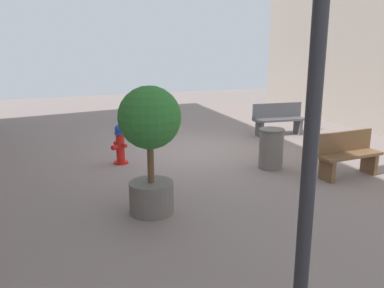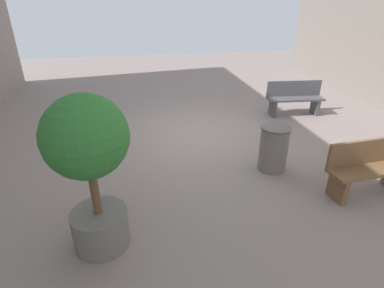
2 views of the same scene
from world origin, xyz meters
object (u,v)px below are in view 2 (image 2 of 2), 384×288
at_px(bench_near, 294,98).
at_px(trash_bin, 274,148).
at_px(fire_hydrant, 112,129).
at_px(planter_tree, 89,159).
at_px(bench_far, 368,168).

bearing_deg(bench_near, trash_bin, 55.89).
height_order(fire_hydrant, planter_tree, planter_tree).
xyz_separation_m(bench_near, planter_tree, (5.07, 4.30, 0.84)).
height_order(bench_far, planter_tree, planter_tree).
bearing_deg(bench_near, bench_far, 79.86).
distance_m(fire_hydrant, bench_near, 5.20).
relative_size(bench_near, bench_far, 1.08).
height_order(bench_far, trash_bin, bench_far).
height_order(planter_tree, trash_bin, planter_tree).
height_order(fire_hydrant, bench_near, bench_near).
relative_size(bench_near, planter_tree, 0.76).
xyz_separation_m(bench_far, planter_tree, (4.37, 0.43, 0.84)).
xyz_separation_m(bench_far, trash_bin, (1.23, -1.04, -0.03)).
xyz_separation_m(fire_hydrant, planter_tree, (0.03, 2.99, 0.86)).
height_order(bench_near, planter_tree, planter_tree).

